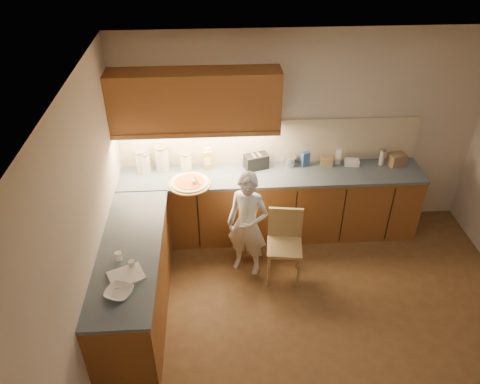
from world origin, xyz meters
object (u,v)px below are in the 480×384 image
at_px(wooden_chair, 285,240).
at_px(toaster, 256,161).
at_px(oil_jug, 208,159).
at_px(pizza_on_board, 190,183).
at_px(child, 248,225).

distance_m(wooden_chair, toaster, 1.09).
relative_size(oil_jug, toaster, 0.92).
bearing_deg(pizza_on_board, oil_jug, 58.27).
height_order(pizza_on_board, child, child).
bearing_deg(oil_jug, toaster, -1.71).
bearing_deg(oil_jug, child, -62.49).
xyz_separation_m(wooden_chair, oil_jug, (-0.86, 0.94, 0.55)).
relative_size(wooden_chair, oil_jug, 2.96).
distance_m(pizza_on_board, oil_jug, 0.43).
height_order(pizza_on_board, wooden_chair, pizza_on_board).
height_order(child, wooden_chair, child).
relative_size(child, wooden_chair, 1.53).
relative_size(wooden_chair, toaster, 2.72).
distance_m(child, oil_jug, 1.03).
bearing_deg(wooden_chair, child, 174.01).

